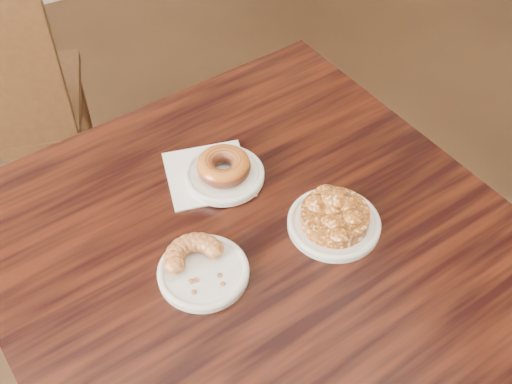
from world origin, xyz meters
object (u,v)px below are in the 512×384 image
glazed_donut (224,166)px  apple_fritter (335,214)px  cruller_fragment (203,265)px  cafe_table (256,348)px  chair_far (6,105)px

glazed_donut → apple_fritter: (0.13, -0.20, -0.00)m
apple_fritter → cruller_fragment: apple_fritter is taller
cafe_table → apple_fritter: size_ratio=5.38×
glazed_donut → cafe_table: bearing=-95.5°
apple_fritter → chair_far: bearing=114.1°
glazed_donut → apple_fritter: 0.23m
apple_fritter → cruller_fragment: size_ratio=1.39×
chair_far → glazed_donut: bearing=128.1°
cafe_table → apple_fritter: 0.43m
apple_fritter → cafe_table: bearing=168.5°
glazed_donut → chair_far: bearing=111.8°
chair_far → glazed_donut: size_ratio=8.73×
chair_far → apple_fritter: chair_far is taller
glazed_donut → cruller_fragment: size_ratio=0.87×
cafe_table → glazed_donut: bearing=76.6°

